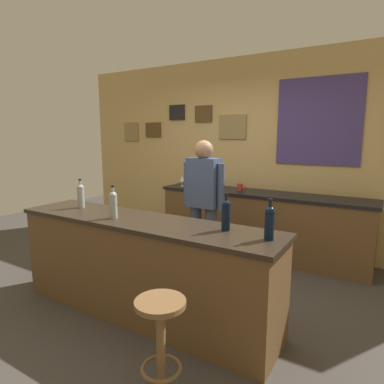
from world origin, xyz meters
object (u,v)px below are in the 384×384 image
at_px(wine_glass_a, 182,179).
at_px(wine_bottle_c, 226,214).
at_px(wine_bottle_b, 113,204).
at_px(bar_stool, 161,333).
at_px(wine_bottle_a, 81,195).
at_px(wine_bottle_d, 269,222).
at_px(wine_glass_b, 198,179).
at_px(coffee_mug, 240,187).
at_px(bartender, 203,200).

bearing_deg(wine_glass_a, wine_bottle_c, -48.85).
bearing_deg(wine_glass_a, wine_bottle_b, -74.17).
relative_size(bar_stool, wine_glass_a, 4.39).
height_order(wine_bottle_a, wine_bottle_c, same).
distance_m(bar_stool, wine_bottle_b, 1.34).
height_order(wine_bottle_b, wine_glass_a, wine_bottle_b).
xyz_separation_m(wine_bottle_a, wine_bottle_c, (1.67, 0.03, 0.00)).
height_order(bar_stool, wine_bottle_d, wine_bottle_d).
bearing_deg(wine_bottle_d, wine_bottle_b, -174.96).
xyz_separation_m(wine_bottle_c, wine_glass_b, (-1.44, 2.01, -0.05)).
xyz_separation_m(wine_bottle_d, coffee_mug, (-1.10, 2.03, -0.11)).
distance_m(wine_bottle_a, wine_bottle_c, 1.67).
distance_m(bartender, bar_stool, 1.94).
distance_m(wine_bottle_d, wine_glass_b, 2.75).
distance_m(wine_glass_b, coffee_mug, 0.72).
bearing_deg(bar_stool, wine_bottle_d, 62.05).
height_order(wine_bottle_b, wine_bottle_d, same).
distance_m(wine_bottle_c, wine_glass_b, 2.47).
bearing_deg(wine_bottle_b, wine_glass_a, 105.83).
bearing_deg(bartender, wine_bottle_b, -106.56).
xyz_separation_m(bar_stool, wine_glass_b, (-1.40, 2.84, 0.55)).
relative_size(wine_glass_b, coffee_mug, 1.24).
relative_size(wine_bottle_c, wine_glass_a, 1.97).
relative_size(bartender, wine_bottle_d, 5.29).
height_order(wine_bottle_b, wine_glass_b, wine_bottle_b).
xyz_separation_m(bar_stool, wine_bottle_a, (-1.63, 0.80, 0.60)).
xyz_separation_m(wine_bottle_a, wine_bottle_b, (0.62, -0.15, 0.00)).
bearing_deg(wine_bottle_a, wine_bottle_b, -13.87).
height_order(wine_bottle_a, wine_bottle_d, same).
relative_size(wine_glass_a, wine_glass_b, 1.00).
distance_m(bar_stool, wine_bottle_c, 1.03).
xyz_separation_m(bar_stool, wine_glass_a, (-1.59, 2.70, 0.55)).
relative_size(bar_stool, wine_bottle_d, 2.22).
xyz_separation_m(wine_bottle_a, wine_glass_a, (0.04, 1.90, -0.05)).
distance_m(wine_bottle_a, wine_bottle_b, 0.64).
distance_m(bar_stool, wine_bottle_d, 1.06).
bearing_deg(wine_bottle_b, wine_bottle_c, 9.94).
xyz_separation_m(wine_glass_a, wine_glass_b, (0.19, 0.14, 0.00)).
bearing_deg(wine_bottle_b, wine_bottle_d, 5.04).
bearing_deg(wine_bottle_b, wine_glass_b, 100.09).
relative_size(bartender, wine_bottle_b, 5.29).
bearing_deg(wine_glass_a, bar_stool, -59.45).
relative_size(bar_stool, coffee_mug, 5.44).
xyz_separation_m(wine_glass_b, coffee_mug, (0.72, -0.04, -0.06)).
relative_size(wine_bottle_b, wine_glass_a, 1.97).
distance_m(wine_bottle_b, coffee_mug, 2.18).
bearing_deg(wine_bottle_b, bar_stool, -32.76).
height_order(wine_bottle_c, coffee_mug, wine_bottle_c).
bearing_deg(wine_bottle_b, bartender, 73.44).
bearing_deg(wine_bottle_d, wine_bottle_a, 179.25).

